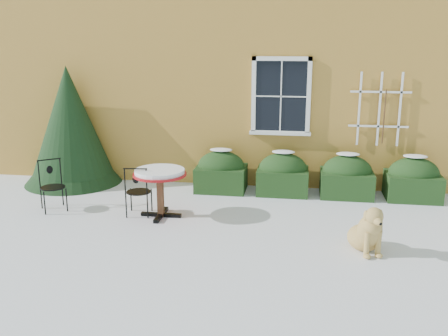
% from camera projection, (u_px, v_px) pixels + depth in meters
% --- Properties ---
extents(ground, '(80.00, 80.00, 0.00)m').
position_uv_depth(ground, '(215.00, 236.00, 8.18)').
color(ground, white).
rests_on(ground, ground).
extents(house, '(12.40, 8.40, 6.40)m').
position_uv_depth(house, '(256.00, 36.00, 14.06)').
color(house, gold).
rests_on(house, ground).
extents(hedge_row, '(4.95, 0.80, 0.91)m').
position_uv_depth(hedge_row, '(314.00, 176.00, 10.27)').
color(hedge_row, black).
rests_on(hedge_row, ground).
extents(evergreen_shrub, '(2.14, 2.14, 2.59)m').
position_uv_depth(evergreen_shrub, '(71.00, 137.00, 11.01)').
color(evergreen_shrub, black).
rests_on(evergreen_shrub, ground).
extents(bistro_table, '(0.96, 0.96, 0.89)m').
position_uv_depth(bistro_table, '(160.00, 177.00, 8.90)').
color(bistro_table, black).
rests_on(bistro_table, ground).
extents(patio_chair_near, '(0.46, 0.45, 0.93)m').
position_uv_depth(patio_chair_near, '(138.00, 191.00, 9.04)').
color(patio_chair_near, black).
rests_on(patio_chair_near, ground).
extents(patio_chair_far, '(0.59, 0.59, 0.95)m').
position_uv_depth(patio_chair_far, '(52.00, 185.00, 9.36)').
color(patio_chair_far, black).
rests_on(patio_chair_far, ground).
extents(dog, '(0.64, 0.88, 0.79)m').
position_uv_depth(dog, '(368.00, 232.00, 7.51)').
color(dog, tan).
rests_on(dog, ground).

